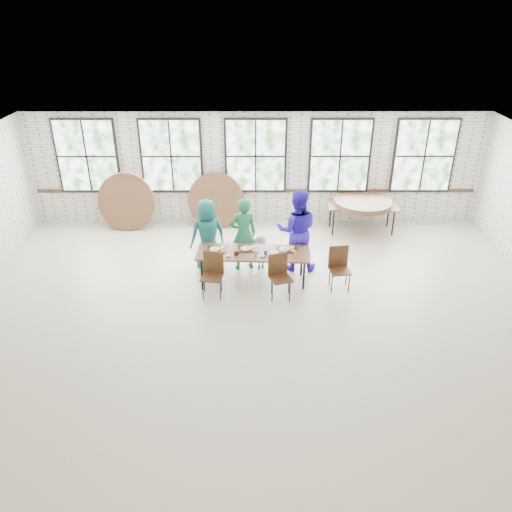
{
  "coord_description": "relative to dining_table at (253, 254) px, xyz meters",
  "views": [
    {
      "loc": [
        -0.02,
        -8.28,
        5.62
      ],
      "look_at": [
        0.0,
        0.4,
        1.05
      ],
      "focal_mm": 35.0,
      "sensor_mm": 36.0,
      "label": 1
    }
  ],
  "objects": [
    {
      "name": "dining_table",
      "position": [
        0.0,
        0.0,
        0.0
      ],
      "size": [
        2.44,
        0.93,
        0.74
      ],
      "rotation": [
        0.0,
        0.0,
        -0.06
      ],
      "color": "brown",
      "rests_on": "ground"
    },
    {
      "name": "chair_near_right",
      "position": [
        0.54,
        -0.55,
        -0.13
      ],
      "size": [
        0.53,
        0.52,
        0.95
      ],
      "rotation": [
        0.0,
        0.0,
        0.33
      ],
      "color": "#462A17",
      "rests_on": "ground"
    },
    {
      "name": "chair_near_left",
      "position": [
        -0.83,
        -0.48,
        -0.13
      ],
      "size": [
        0.49,
        0.48,
        0.95
      ],
      "rotation": [
        0.0,
        0.0,
        -0.19
      ],
      "color": "#462A17",
      "rests_on": "ground"
    },
    {
      "name": "adult_green",
      "position": [
        -0.21,
        0.65,
        0.17
      ],
      "size": [
        0.71,
        0.57,
        1.71
      ],
      "primitive_type": "imported",
      "rotation": [
        0.0,
        0.0,
        3.43
      ],
      "color": "#1D6D44",
      "rests_on": "ground"
    },
    {
      "name": "chair_spare",
      "position": [
        1.82,
        -0.21,
        -0.13
      ],
      "size": [
        0.47,
        0.46,
        0.95
      ],
      "rotation": [
        0.0,
        0.0,
        0.14
      ],
      "color": "#462A17",
      "rests_on": "ground"
    },
    {
      "name": "adult_teal",
      "position": [
        -1.01,
        0.65,
        0.14
      ],
      "size": [
        0.95,
        0.81,
        1.66
      ],
      "primitive_type": "imported",
      "rotation": [
        0.0,
        0.0,
        3.55
      ],
      "color": "#185D5D",
      "rests_on": "ground"
    },
    {
      "name": "round_tops_stacked",
      "position": [
        2.86,
        2.67,
        0.12
      ],
      "size": [
        1.5,
        1.5,
        0.13
      ],
      "color": "brown",
      "rests_on": "storage_table"
    },
    {
      "name": "tabletop_clutter",
      "position": [
        0.08,
        -0.02,
        0.08
      ],
      "size": [
        1.93,
        0.57,
        0.11
      ],
      "color": "black",
      "rests_on": "dining_table"
    },
    {
      "name": "toddler",
      "position": [
        0.17,
        0.65,
        -0.29
      ],
      "size": [
        0.58,
        0.45,
        0.79
      ],
      "primitive_type": "imported",
      "rotation": [
        0.0,
        0.0,
        3.48
      ],
      "color": "#17133E",
      "rests_on": "ground"
    },
    {
      "name": "room",
      "position": [
        0.06,
        3.26,
        1.14
      ],
      "size": [
        12.0,
        12.0,
        12.0
      ],
      "color": "beige",
      "rests_on": "ground"
    },
    {
      "name": "adult_blue",
      "position": [
        0.98,
        0.65,
        0.26
      ],
      "size": [
        0.96,
        0.77,
        1.89
      ],
      "primitive_type": "imported",
      "rotation": [
        0.0,
        0.0,
        3.08
      ],
      "color": "#2F1BC0",
      "rests_on": "ground"
    },
    {
      "name": "round_tops_leaning",
      "position": [
        -2.58,
        2.96,
        0.05
      ],
      "size": [
        3.89,
        0.5,
        1.5
      ],
      "color": "brown",
      "rests_on": "ground"
    },
    {
      "name": "storage_table",
      "position": [
        2.86,
        2.67,
        -0.0
      ],
      "size": [
        1.84,
        0.86,
        0.74
      ],
      "rotation": [
        0.0,
        0.0,
        -0.06
      ],
      "color": "brown",
      "rests_on": "ground"
    }
  ]
}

